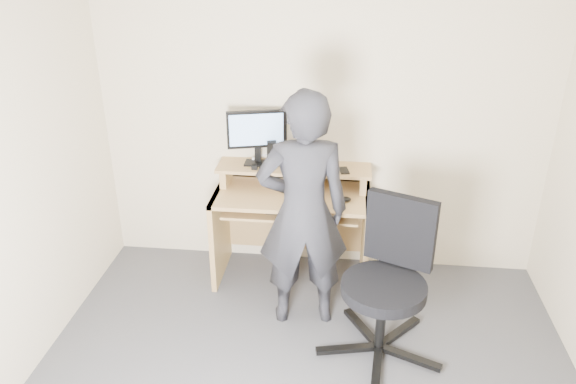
% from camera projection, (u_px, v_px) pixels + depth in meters
% --- Properties ---
extents(back_wall, '(3.50, 0.02, 2.50)m').
position_uv_depth(back_wall, '(322.00, 120.00, 4.34)').
color(back_wall, beige).
rests_on(back_wall, ground).
extents(desk, '(1.20, 0.60, 0.91)m').
position_uv_depth(desk, '(293.00, 212.00, 4.46)').
color(desk, tan).
rests_on(desk, ground).
extents(monitor, '(0.45, 0.15, 0.44)m').
position_uv_depth(monitor, '(257.00, 133.00, 4.30)').
color(monitor, black).
rests_on(monitor, desk).
extents(external_drive, '(0.09, 0.14, 0.20)m').
position_uv_depth(external_drive, '(272.00, 152.00, 4.37)').
color(external_drive, black).
rests_on(external_drive, desk).
extents(travel_mug, '(0.10, 0.10, 0.19)m').
position_uv_depth(travel_mug, '(292.00, 156.00, 4.31)').
color(travel_mug, silver).
rests_on(travel_mug, desk).
extents(smartphone, '(0.09, 0.14, 0.01)m').
position_uv_depth(smartphone, '(344.00, 170.00, 4.28)').
color(smartphone, black).
rests_on(smartphone, desk).
extents(charger, '(0.05, 0.04, 0.03)m').
position_uv_depth(charger, '(255.00, 167.00, 4.31)').
color(charger, black).
rests_on(charger, desk).
extents(headphones, '(0.18, 0.18, 0.06)m').
position_uv_depth(headphones, '(262.00, 160.00, 4.47)').
color(headphones, silver).
rests_on(headphones, desk).
extents(keyboard, '(0.46, 0.19, 0.03)m').
position_uv_depth(keyboard, '(297.00, 209.00, 4.25)').
color(keyboard, black).
rests_on(keyboard, desk).
extents(mouse, '(0.11, 0.08, 0.04)m').
position_uv_depth(mouse, '(345.00, 199.00, 4.16)').
color(mouse, black).
rests_on(mouse, desk).
extents(office_chair, '(0.83, 0.81, 1.04)m').
position_uv_depth(office_chair, '(389.00, 275.00, 3.62)').
color(office_chair, black).
rests_on(office_chair, ground).
extents(person, '(0.69, 0.51, 1.71)m').
position_uv_depth(person, '(303.00, 212.00, 3.78)').
color(person, black).
rests_on(person, ground).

